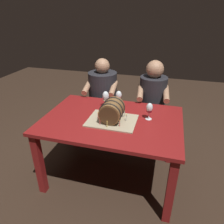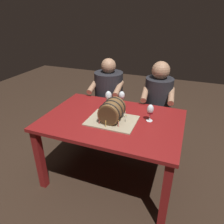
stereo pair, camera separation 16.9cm
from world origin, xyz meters
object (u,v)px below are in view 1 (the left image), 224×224
(wine_glass_empty, at_px, (119,96))
(dining_table, at_px, (112,127))
(wine_glass_white, at_px, (106,97))
(wine_glass_red, at_px, (149,109))
(person_seated_left, at_px, (103,103))
(barrel_cake, at_px, (112,112))
(person_seated_right, at_px, (151,109))

(wine_glass_empty, bearing_deg, dining_table, -88.45)
(wine_glass_white, bearing_deg, wine_glass_red, -17.13)
(wine_glass_white, relative_size, person_seated_left, 0.16)
(dining_table, relative_size, wine_glass_empty, 7.64)
(wine_glass_red, bearing_deg, wine_glass_empty, 148.88)
(dining_table, height_order, barrel_cake, barrel_cake)
(barrel_cake, xyz_separation_m, wine_glass_white, (-0.15, 0.29, 0.03))
(barrel_cake, distance_m, wine_glass_empty, 0.36)
(barrel_cake, distance_m, person_seated_left, 0.89)
(wine_glass_red, xyz_separation_m, wine_glass_white, (-0.50, 0.15, 0.01))
(person_seated_left, bearing_deg, person_seated_right, -0.03)
(wine_glass_empty, xyz_separation_m, wine_glass_red, (0.37, -0.22, -0.01))
(barrel_cake, height_order, person_seated_left, person_seated_left)
(dining_table, relative_size, barrel_cake, 2.91)
(wine_glass_empty, xyz_separation_m, wine_glass_white, (-0.13, -0.07, -0.00))
(person_seated_left, distance_m, person_seated_right, 0.67)
(wine_glass_empty, bearing_deg, person_seated_right, 50.62)
(wine_glass_empty, height_order, wine_glass_red, wine_glass_empty)
(wine_glass_white, bearing_deg, person_seated_right, 45.68)
(wine_glass_white, distance_m, person_seated_right, 0.75)
(barrel_cake, bearing_deg, dining_table, 107.75)
(wine_glass_red, bearing_deg, wine_glass_white, 162.87)
(wine_glass_red, xyz_separation_m, person_seated_left, (-0.69, 0.64, -0.29))
(dining_table, height_order, person_seated_left, person_seated_left)
(person_seated_right, bearing_deg, dining_table, -114.53)
(dining_table, xyz_separation_m, wine_glass_red, (0.36, 0.09, 0.22))
(dining_table, height_order, wine_glass_white, wine_glass_white)
(wine_glass_empty, relative_size, wine_glass_red, 1.03)
(person_seated_left, height_order, person_seated_right, person_seated_right)
(dining_table, bearing_deg, wine_glass_white, 119.60)
(dining_table, relative_size, wine_glass_red, 7.90)
(wine_glass_red, distance_m, person_seated_left, 0.98)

